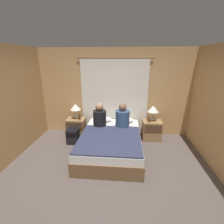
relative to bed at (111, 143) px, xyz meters
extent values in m
plane|color=#564C47|center=(0.00, -0.92, -0.24)|extent=(16.00, 16.00, 0.00)
cube|color=tan|center=(0.00, 1.14, 1.01)|extent=(4.44, 0.06, 2.50)
cube|color=white|center=(0.00, 1.07, 0.86)|extent=(1.91, 0.03, 2.19)
cylinder|color=brown|center=(0.00, 1.07, 1.97)|extent=(2.11, 0.02, 0.02)
cube|color=brown|center=(0.00, 0.00, -0.08)|extent=(1.43, 2.04, 0.31)
cube|color=white|center=(0.00, 0.00, 0.16)|extent=(1.39, 2.00, 0.17)
cube|color=#937047|center=(-1.09, 0.76, 0.04)|extent=(0.52, 0.40, 0.55)
cube|color=#4C3823|center=(-1.09, 0.55, 0.17)|extent=(0.46, 0.02, 0.20)
cube|color=#937047|center=(1.09, 0.76, 0.04)|extent=(0.52, 0.40, 0.55)
cube|color=#4C3823|center=(1.09, 0.55, 0.17)|extent=(0.46, 0.02, 0.20)
ellipsoid|color=#B2A899|center=(-1.09, 0.80, 0.37)|extent=(0.15, 0.15, 0.12)
cylinder|color=#B2A893|center=(-1.09, 0.80, 0.50)|extent=(0.02, 0.02, 0.14)
cone|color=white|center=(-1.09, 0.80, 0.66)|extent=(0.31, 0.31, 0.17)
ellipsoid|color=#B2A899|center=(1.09, 0.80, 0.37)|extent=(0.15, 0.15, 0.12)
cylinder|color=#B2A893|center=(1.09, 0.80, 0.50)|extent=(0.02, 0.02, 0.14)
cone|color=white|center=(1.09, 0.80, 0.66)|extent=(0.31, 0.31, 0.17)
ellipsoid|color=white|center=(-0.31, 0.82, 0.30)|extent=(0.52, 0.33, 0.12)
ellipsoid|color=white|center=(0.31, 0.82, 0.30)|extent=(0.52, 0.33, 0.12)
cube|color=#2D334C|center=(0.00, -0.29, 0.26)|extent=(1.37, 1.41, 0.03)
cylinder|color=black|center=(-0.34, 0.45, 0.46)|extent=(0.34, 0.34, 0.43)
sphere|color=#A87A5B|center=(-0.34, 0.45, 0.78)|extent=(0.20, 0.20, 0.20)
cylinder|color=#38517A|center=(0.26, 0.45, 0.47)|extent=(0.36, 0.36, 0.45)
sphere|color=#846047|center=(0.26, 0.45, 0.79)|extent=(0.20, 0.20, 0.20)
cylinder|color=#513819|center=(-0.95, 0.66, 0.39)|extent=(0.06, 0.06, 0.15)
cylinder|color=#513819|center=(-0.95, 0.66, 0.50)|extent=(0.02, 0.02, 0.06)
cylinder|color=#513819|center=(0.98, 0.66, 0.39)|extent=(0.06, 0.06, 0.14)
cylinder|color=#513819|center=(0.98, 0.66, 0.49)|extent=(0.02, 0.02, 0.06)
cube|color=black|center=(-1.06, 0.34, -0.03)|extent=(0.31, 0.25, 0.42)
cube|color=black|center=(-1.06, 0.31, 0.14)|extent=(0.28, 0.27, 0.08)
camera|label=1|loc=(0.33, -3.52, 1.95)|focal=26.00mm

